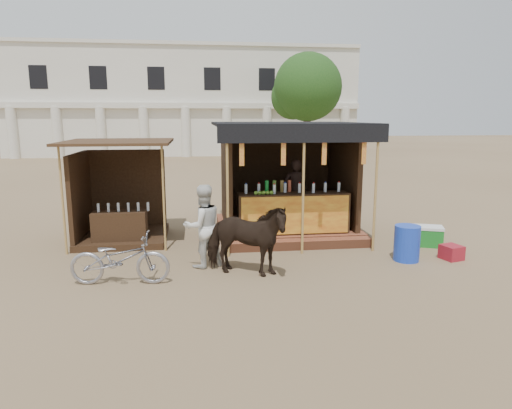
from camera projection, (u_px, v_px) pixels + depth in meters
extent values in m
plane|color=#846B4C|center=(267.00, 281.00, 8.25)|extent=(120.00, 120.00, 0.00)
cube|color=brown|center=(285.00, 227.00, 11.76)|extent=(3.40, 2.80, 0.22)
cube|color=brown|center=(298.00, 244.00, 10.26)|extent=(3.40, 0.35, 0.20)
cube|color=#382414|center=(293.00, 213.00, 10.73)|extent=(2.60, 0.55, 0.95)
cube|color=#B94C15|center=(296.00, 215.00, 10.45)|extent=(2.50, 0.02, 0.88)
cube|color=#382414|center=(277.00, 169.00, 12.72)|extent=(3.00, 0.12, 2.50)
cube|color=#382414|center=(226.00, 176.00, 11.32)|extent=(0.12, 2.50, 2.50)
cube|color=#382414|center=(343.00, 174.00, 11.69)|extent=(0.12, 2.50, 2.50)
cube|color=black|center=(288.00, 124.00, 11.07)|extent=(3.60, 3.60, 0.06)
cube|color=black|center=(305.00, 134.00, 9.37)|extent=(3.60, 0.06, 0.36)
cylinder|color=tan|center=(228.00, 193.00, 9.42)|extent=(0.06, 0.06, 2.75)
cylinder|color=tan|center=(303.00, 191.00, 9.62)|extent=(0.06, 0.06, 2.75)
cylinder|color=tan|center=(376.00, 190.00, 9.82)|extent=(0.06, 0.06, 2.75)
cube|color=red|center=(242.00, 152.00, 9.31)|extent=(0.10, 0.02, 0.55)
cube|color=red|center=(283.00, 152.00, 9.41)|extent=(0.10, 0.02, 0.55)
cube|color=red|center=(324.00, 152.00, 9.52)|extent=(0.10, 0.02, 0.55)
cube|color=red|center=(364.00, 151.00, 9.63)|extent=(0.10, 0.02, 0.55)
imported|color=black|center=(295.00, 191.00, 11.72)|extent=(0.68, 0.53, 1.64)
cube|color=#382414|center=(124.00, 237.00, 10.98)|extent=(2.00, 2.00, 0.15)
cube|color=#382414|center=(128.00, 191.00, 11.72)|extent=(1.90, 0.10, 2.10)
cube|color=#382414|center=(80.00, 198.00, 10.67)|extent=(0.10, 1.90, 2.10)
cube|color=#472D19|center=(118.00, 142.00, 10.45)|extent=(2.40, 2.40, 0.06)
cylinder|color=tan|center=(63.00, 201.00, 9.62)|extent=(0.05, 0.05, 2.35)
cylinder|color=tan|center=(164.00, 199.00, 9.88)|extent=(0.05, 0.05, 2.35)
cube|color=#382414|center=(120.00, 229.00, 10.43)|extent=(1.20, 0.50, 0.80)
imported|color=black|center=(245.00, 240.00, 8.41)|extent=(1.79, 1.30, 1.38)
imported|color=#97969E|center=(120.00, 259.00, 8.02)|extent=(1.79, 0.76, 0.92)
imported|color=silver|center=(203.00, 226.00, 8.89)|extent=(0.97, 0.88, 1.64)
cylinder|color=#193CC0|center=(407.00, 243.00, 9.35)|extent=(0.66, 0.66, 0.74)
cube|color=maroon|center=(451.00, 252.00, 9.47)|extent=(0.46, 0.47, 0.30)
cube|color=#1B7D25|center=(428.00, 237.00, 10.45)|extent=(0.73, 0.60, 0.40)
cube|color=white|center=(428.00, 227.00, 10.41)|extent=(0.75, 0.63, 0.06)
cube|color=silver|center=(186.00, 103.00, 36.46)|extent=(26.00, 7.00, 8.00)
cube|color=silver|center=(185.00, 106.00, 33.01)|extent=(26.00, 0.50, 0.40)
cube|color=silver|center=(183.00, 43.00, 32.28)|extent=(26.00, 0.30, 0.25)
cylinder|color=silver|center=(13.00, 133.00, 31.87)|extent=(0.70, 0.70, 3.60)
cylinder|color=silver|center=(57.00, 133.00, 32.24)|extent=(0.70, 0.70, 3.60)
cylinder|color=silver|center=(101.00, 132.00, 32.62)|extent=(0.70, 0.70, 3.60)
cylinder|color=silver|center=(144.00, 132.00, 32.99)|extent=(0.70, 0.70, 3.60)
cylinder|color=silver|center=(186.00, 132.00, 33.37)|extent=(0.70, 0.70, 3.60)
cylinder|color=silver|center=(227.00, 132.00, 33.74)|extent=(0.70, 0.70, 3.60)
cylinder|color=silver|center=(267.00, 132.00, 34.12)|extent=(0.70, 0.70, 3.60)
cylinder|color=silver|center=(306.00, 132.00, 34.49)|extent=(0.70, 0.70, 3.60)
cylinder|color=silver|center=(344.00, 131.00, 34.87)|extent=(0.70, 0.70, 3.60)
cylinder|color=#382314|center=(307.00, 131.00, 30.04)|extent=(0.50, 0.50, 4.00)
sphere|color=#2B511B|center=(308.00, 87.00, 29.51)|extent=(4.40, 4.40, 4.40)
sphere|color=#2B511B|center=(294.00, 97.00, 30.11)|extent=(2.99, 2.99, 2.99)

